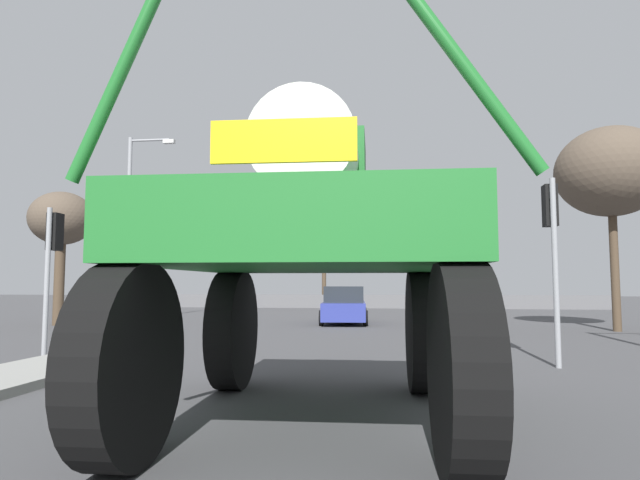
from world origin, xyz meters
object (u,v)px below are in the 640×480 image
(traffic_signal_near_left, at_px, (53,248))
(streetlight_far_left, at_px, (132,217))
(oversize_sprayer, at_px, (313,255))
(bare_tree_left, at_px, (62,221))
(sedan_ahead, at_px, (344,306))
(bare_tree_right, at_px, (611,172))
(bare_tree_far_center, at_px, (324,220))
(traffic_signal_near_right, at_px, (552,229))

(traffic_signal_near_left, distance_m, streetlight_far_left, 11.99)
(oversize_sprayer, bearing_deg, bare_tree_left, 39.96)
(oversize_sprayer, relative_size, bare_tree_left, 1.05)
(oversize_sprayer, bearing_deg, sedan_ahead, 1.68)
(traffic_signal_near_left, bearing_deg, oversize_sprayer, -36.01)
(bare_tree_left, xyz_separation_m, bare_tree_right, (20.60, -0.03, 1.38))
(sedan_ahead, xyz_separation_m, traffic_signal_near_left, (-5.57, -11.08, 1.69))
(streetlight_far_left, distance_m, bare_tree_far_center, 16.55)
(bare_tree_left, distance_m, bare_tree_far_center, 19.60)
(sedan_ahead, relative_size, streetlight_far_left, 0.52)
(traffic_signal_near_right, distance_m, bare_tree_far_center, 27.62)
(oversize_sprayer, distance_m, bare_tree_left, 18.17)
(traffic_signal_near_right, bearing_deg, streetlight_far_left, 142.37)
(traffic_signal_near_right, bearing_deg, bare_tree_far_center, 106.66)
(sedan_ahead, relative_size, bare_tree_right, 0.59)
(oversize_sprayer, relative_size, bare_tree_right, 0.78)
(traffic_signal_near_left, height_order, traffic_signal_near_right, traffic_signal_near_right)
(traffic_signal_near_left, relative_size, streetlight_far_left, 0.41)
(streetlight_far_left, xyz_separation_m, bare_tree_left, (-1.66, -2.56, -0.43))
(traffic_signal_near_right, height_order, bare_tree_left, bare_tree_left)
(oversize_sprayer, height_order, bare_tree_far_center, bare_tree_far_center)
(oversize_sprayer, bearing_deg, traffic_signal_near_left, 51.97)
(bare_tree_far_center, bearing_deg, oversize_sprayer, -83.09)
(oversize_sprayer, xyz_separation_m, bare_tree_far_center, (-3.76, 31.05, 4.18))
(sedan_ahead, height_order, bare_tree_right, bare_tree_right)
(bare_tree_left, bearing_deg, streetlight_far_left, 56.99)
(sedan_ahead, relative_size, bare_tree_left, 0.80)
(sedan_ahead, bearing_deg, traffic_signal_near_right, -159.05)
(streetlight_far_left, relative_size, bare_tree_far_center, 1.04)
(bare_tree_right, distance_m, bare_tree_far_center, 21.54)
(traffic_signal_near_right, relative_size, bare_tree_right, 0.52)
(streetlight_far_left, bearing_deg, traffic_signal_near_left, -71.21)
(traffic_signal_near_right, relative_size, bare_tree_far_center, 0.47)
(sedan_ahead, xyz_separation_m, bare_tree_left, (-11.04, -2.47, 3.41))
(oversize_sprayer, bearing_deg, bare_tree_right, -34.56)
(sedan_ahead, bearing_deg, oversize_sprayer, 179.84)
(oversize_sprayer, height_order, traffic_signal_near_left, oversize_sprayer)
(bare_tree_right, bearing_deg, streetlight_far_left, 172.23)
(streetlight_far_left, height_order, bare_tree_left, streetlight_far_left)
(oversize_sprayer, bearing_deg, streetlight_far_left, 31.07)
(sedan_ahead, distance_m, traffic_signal_near_right, 12.37)
(traffic_signal_near_right, bearing_deg, traffic_signal_near_left, 179.97)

